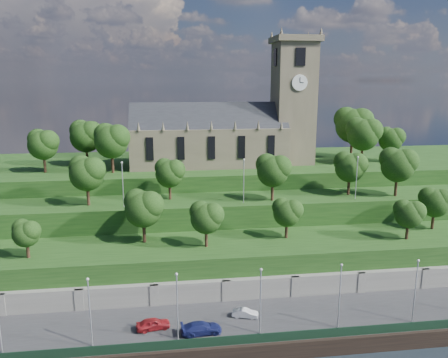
{
  "coord_description": "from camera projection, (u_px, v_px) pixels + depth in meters",
  "views": [
    {
      "loc": [
        -12.63,
        -44.66,
        32.36
      ],
      "look_at": [
        -2.83,
        30.0,
        15.37
      ],
      "focal_mm": 35.0,
      "sensor_mm": 36.0,
      "label": 1
    }
  ],
  "objects": [
    {
      "name": "embankment_upper",
      "position": [
        240.0,
        230.0,
        78.65
      ],
      "size": [
        160.0,
        10.0,
        12.0
      ],
      "primitive_type": "cube",
      "color": "#1B3F15",
      "rests_on": "ground"
    },
    {
      "name": "church",
      "position": [
        231.0,
        129.0,
        91.54
      ],
      "size": [
        38.6,
        12.35,
        27.6
      ],
      "color": "brown",
      "rests_on": "hilltop"
    },
    {
      "name": "hilltop",
      "position": [
        225.0,
        193.0,
        98.63
      ],
      "size": [
        160.0,
        32.0,
        15.0
      ],
      "primitive_type": "cube",
      "color": "#1B3F15",
      "rests_on": "ground"
    },
    {
      "name": "trees_hilltop",
      "position": [
        248.0,
        133.0,
        91.36
      ],
      "size": [
        77.68,
        17.08,
        11.61
      ],
      "color": "#321D13",
      "rests_on": "hilltop"
    },
    {
      "name": "car_middle",
      "position": [
        245.0,
        313.0,
        57.26
      ],
      "size": [
        3.62,
        2.1,
        1.13
      ],
      "primitive_type": "imported",
      "rotation": [
        0.0,
        0.0,
        1.29
      ],
      "color": "#BABBC0",
      "rests_on": "promenade"
    },
    {
      "name": "lamp_posts_promenade",
      "position": [
        260.0,
        297.0,
        52.55
      ],
      "size": [
        60.36,
        0.36,
        8.65
      ],
      "color": "#B2B2B7",
      "rests_on": "promenade"
    },
    {
      "name": "embankment_lower",
      "position": [
        252.0,
        266.0,
        68.45
      ],
      "size": [
        160.0,
        12.0,
        8.0
      ],
      "primitive_type": "cube",
      "color": "#1B3F15",
      "rests_on": "ground"
    },
    {
      "name": "lamp_posts_upper",
      "position": [
        244.0,
        178.0,
        73.45
      ],
      "size": [
        40.36,
        0.36,
        7.65
      ],
      "color": "#B2B2B7",
      "rests_on": "embankment_upper"
    },
    {
      "name": "fence",
      "position": [
        280.0,
        337.0,
        51.93
      ],
      "size": [
        160.0,
        0.1,
        1.2
      ],
      "primitive_type": "cube",
      "color": "#15301E",
      "rests_on": "promenade"
    },
    {
      "name": "quay_wall",
      "position": [
        281.0,
        351.0,
        51.63
      ],
      "size": [
        160.0,
        0.5,
        2.2
      ],
      "primitive_type": "cube",
      "color": "black",
      "rests_on": "ground"
    },
    {
      "name": "trees_lower",
      "position": [
        257.0,
        211.0,
        67.06
      ],
      "size": [
        68.42,
        8.93,
        8.35
      ],
      "color": "#321D13",
      "rests_on": "embankment_lower"
    },
    {
      "name": "retaining_wall",
      "position": [
        260.0,
        293.0,
        62.95
      ],
      "size": [
        160.0,
        2.1,
        5.0
      ],
      "color": "slate",
      "rests_on": "ground"
    },
    {
      "name": "car_right",
      "position": [
        201.0,
        328.0,
        53.5
      ],
      "size": [
        5.19,
        2.45,
        1.46
      ],
      "primitive_type": "imported",
      "rotation": [
        0.0,
        0.0,
        1.65
      ],
      "color": "#171D52",
      "rests_on": "promenade"
    },
    {
      "name": "trees_upper",
      "position": [
        267.0,
        168.0,
        75.71
      ],
      "size": [
        60.38,
        8.39,
        8.83
      ],
      "color": "#321D13",
      "rests_on": "embankment_upper"
    },
    {
      "name": "car_left",
      "position": [
        153.0,
        324.0,
        54.47
      ],
      "size": [
        4.44,
        2.4,
        1.43
      ],
      "primitive_type": "imported",
      "rotation": [
        0.0,
        0.0,
        1.74
      ],
      "color": "maroon",
      "rests_on": "promenade"
    },
    {
      "name": "promenade",
      "position": [
        269.0,
        324.0,
        57.5
      ],
      "size": [
        160.0,
        12.0,
        2.0
      ],
      "primitive_type": "cube",
      "color": "#2D2D30",
      "rests_on": "ground"
    }
  ]
}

